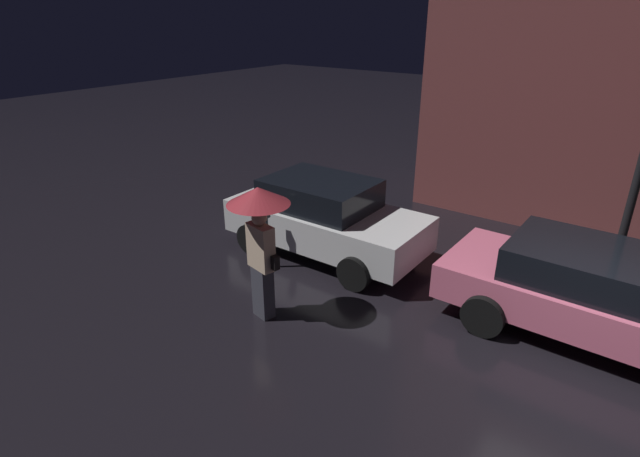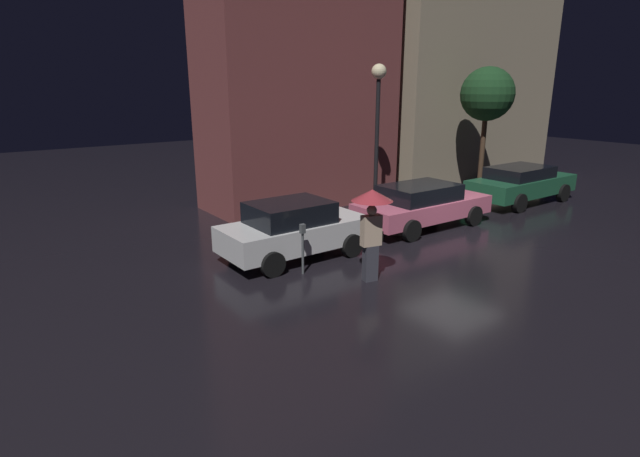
% 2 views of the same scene
% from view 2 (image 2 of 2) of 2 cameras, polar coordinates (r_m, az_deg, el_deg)
% --- Properties ---
extents(ground_plane, '(60.00, 60.00, 0.00)m').
position_cam_2_polar(ground_plane, '(15.47, 15.33, -0.89)').
color(ground_plane, black).
extents(building_facade_left, '(7.16, 3.00, 10.86)m').
position_cam_2_polar(building_facade_left, '(18.83, -2.38, 19.34)').
color(building_facade_left, brown).
rests_on(building_facade_left, ground).
extents(building_facade_right, '(9.84, 3.00, 9.29)m').
position_cam_2_polar(building_facade_right, '(25.29, 16.42, 16.14)').
color(building_facade_right, gray).
rests_on(building_facade_right, ground).
extents(parked_car_white, '(3.91, 1.94, 1.50)m').
position_cam_2_polar(parked_car_white, '(12.96, -3.02, -0.04)').
color(parked_car_white, silver).
rests_on(parked_car_white, ground).
extents(parked_car_pink, '(4.61, 2.01, 1.38)m').
position_cam_2_polar(parked_car_pink, '(16.10, 11.56, 2.72)').
color(parked_car_pink, '#DB6684').
rests_on(parked_car_pink, ground).
extents(parked_car_green, '(4.70, 2.01, 1.40)m').
position_cam_2_polar(parked_car_green, '(20.57, 21.99, 4.84)').
color(parked_car_green, '#1E5638').
rests_on(parked_car_green, ground).
extents(pedestrian_with_umbrella, '(0.94, 0.94, 2.15)m').
position_cam_2_polar(pedestrian_with_umbrella, '(11.23, 5.94, 1.69)').
color(pedestrian_with_umbrella, '#383842').
rests_on(pedestrian_with_umbrella, ground).
extents(parking_meter, '(0.12, 0.10, 1.24)m').
position_cam_2_polar(parking_meter, '(11.80, -1.99, -1.70)').
color(parking_meter, '#4C5154').
rests_on(parking_meter, ground).
extents(street_lamp_near, '(0.50, 0.50, 5.03)m').
position_cam_2_polar(street_lamp_near, '(17.15, 6.63, 13.85)').
color(street_lamp_near, black).
rests_on(street_lamp_near, ground).
extents(street_tree, '(2.09, 2.09, 5.06)m').
position_cam_2_polar(street_tree, '(21.28, 18.57, 14.29)').
color(street_tree, '#473323').
rests_on(street_tree, ground).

